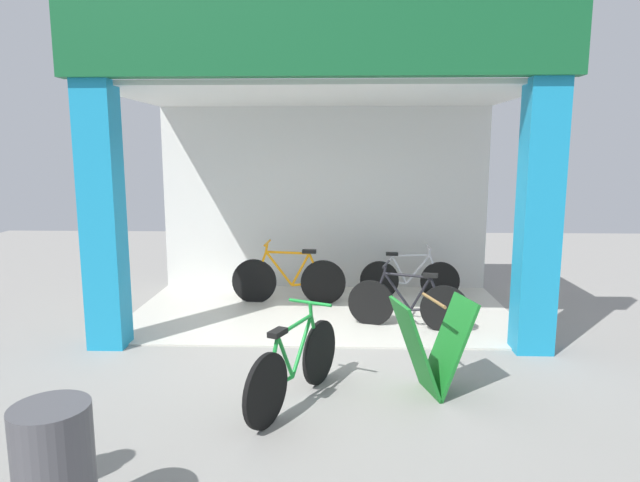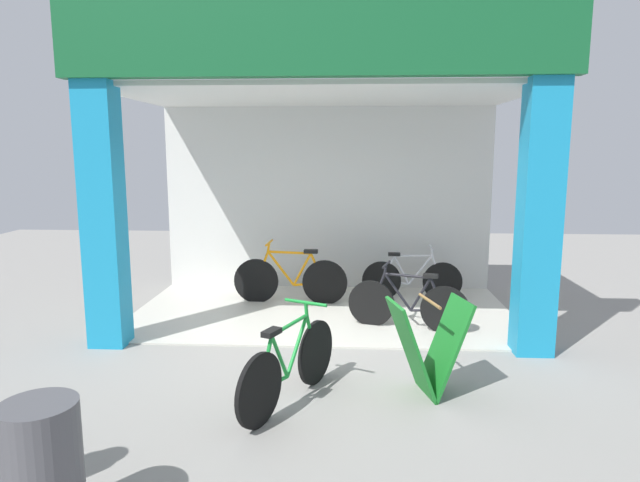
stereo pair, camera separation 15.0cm
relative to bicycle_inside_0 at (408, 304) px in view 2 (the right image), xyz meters
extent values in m
plane|color=gray|center=(-1.13, -0.74, -0.34)|extent=(18.65, 18.65, 0.00)
cube|color=beige|center=(-1.13, 0.73, -0.33)|extent=(5.33, 2.94, 0.02)
cube|color=silver|center=(-1.13, 2.21, 1.18)|extent=(5.33, 0.12, 3.05)
cube|color=#198CBF|center=(-3.58, -0.74, 1.18)|extent=(0.42, 0.36, 3.05)
cube|color=#198CBF|center=(1.33, -0.74, 1.18)|extent=(0.42, 0.36, 3.05)
cube|color=#14592D|center=(-1.13, -0.89, 3.12)|extent=(5.53, 0.20, 0.83)
cube|color=silver|center=(-1.13, 0.73, 2.68)|extent=(5.33, 2.94, 0.06)
cylinder|color=black|center=(0.45, -0.12, -0.04)|extent=(0.60, 0.20, 0.61)
cylinder|color=black|center=(-0.46, 0.13, -0.04)|extent=(0.60, 0.20, 0.61)
cylinder|color=black|center=(0.24, -0.06, -0.06)|extent=(0.41, 0.14, 0.08)
cylinder|color=black|center=(0.15, -0.04, 0.14)|extent=(0.27, 0.10, 0.46)
cylinder|color=black|center=(-0.13, 0.04, 0.15)|extent=(0.37, 0.13, 0.48)
cylinder|color=black|center=(-0.01, 0.00, 0.37)|extent=(0.57, 0.19, 0.05)
cylinder|color=black|center=(0.35, -0.10, 0.16)|extent=(0.20, 0.09, 0.41)
cylinder|color=black|center=(-0.37, 0.10, 0.17)|extent=(0.19, 0.08, 0.42)
cylinder|color=black|center=(-0.29, 0.08, 0.44)|extent=(0.06, 0.05, 0.13)
cylinder|color=black|center=(-0.28, 0.08, 0.50)|extent=(0.14, 0.42, 0.03)
cube|color=black|center=(0.27, -0.07, 0.39)|extent=(0.20, 0.14, 0.05)
cylinder|color=black|center=(-0.26, 1.44, -0.04)|extent=(0.60, 0.06, 0.60)
cylinder|color=black|center=(0.67, 1.42, -0.04)|extent=(0.60, 0.06, 0.60)
cylinder|color=silver|center=(-0.04, 1.44, -0.06)|extent=(0.41, 0.04, 0.08)
cylinder|color=silver|center=(0.05, 1.44, 0.13)|extent=(0.26, 0.04, 0.45)
cylinder|color=silver|center=(0.33, 1.43, 0.14)|extent=(0.37, 0.04, 0.47)
cylinder|color=silver|center=(0.22, 1.43, 0.36)|extent=(0.58, 0.05, 0.05)
cylinder|color=silver|center=(-0.15, 1.44, 0.15)|extent=(0.20, 0.04, 0.40)
cylinder|color=silver|center=(0.58, 1.42, 0.16)|extent=(0.18, 0.04, 0.42)
cylinder|color=silver|center=(0.50, 1.42, 0.42)|extent=(0.05, 0.03, 0.13)
cylinder|color=silver|center=(0.49, 1.42, 0.48)|extent=(0.04, 0.42, 0.03)
cube|color=black|center=(-0.07, 1.44, 0.38)|extent=(0.18, 0.10, 0.05)
cylinder|color=black|center=(-1.12, 1.12, 0.00)|extent=(0.68, 0.07, 0.67)
cylinder|color=black|center=(-2.16, 1.16, 0.00)|extent=(0.68, 0.07, 0.67)
cylinder|color=orange|center=(-1.36, 1.13, -0.03)|extent=(0.45, 0.05, 0.09)
cylinder|color=orange|center=(-1.46, 1.13, 0.19)|extent=(0.30, 0.05, 0.51)
cylinder|color=orange|center=(-1.78, 1.15, 0.20)|extent=(0.42, 0.05, 0.53)
cylinder|color=orange|center=(-1.65, 1.14, 0.44)|extent=(0.65, 0.06, 0.05)
cylinder|color=orange|center=(-1.23, 1.12, 0.21)|extent=(0.22, 0.05, 0.45)
cylinder|color=orange|center=(-2.05, 1.16, 0.22)|extent=(0.20, 0.04, 0.47)
cylinder|color=orange|center=(-1.96, 1.15, 0.52)|extent=(0.06, 0.04, 0.14)
cylinder|color=orange|center=(-1.95, 1.15, 0.59)|extent=(0.05, 0.47, 0.03)
cube|color=black|center=(-1.33, 1.13, 0.46)|extent=(0.21, 0.11, 0.05)
cylinder|color=black|center=(-1.49, -2.60, -0.02)|extent=(0.31, 0.59, 0.64)
cylinder|color=black|center=(-1.07, -1.71, -0.02)|extent=(0.31, 0.59, 0.64)
cylinder|color=#198C33|center=(-1.39, -2.39, -0.05)|extent=(0.21, 0.40, 0.08)
cylinder|color=#198C33|center=(-1.35, -2.31, 0.16)|extent=(0.15, 0.27, 0.48)
cylinder|color=#198C33|center=(-1.22, -2.04, 0.17)|extent=(0.20, 0.37, 0.50)
cylinder|color=#198C33|center=(-1.28, -2.15, 0.40)|extent=(0.29, 0.57, 0.05)
cylinder|color=#198C33|center=(-1.44, -2.51, 0.18)|extent=(0.12, 0.20, 0.43)
cylinder|color=#198C33|center=(-1.12, -1.80, 0.19)|extent=(0.11, 0.19, 0.44)
cylinder|color=#198C33|center=(-1.15, -1.88, 0.47)|extent=(0.05, 0.06, 0.13)
cylinder|color=#198C33|center=(-1.16, -1.89, 0.53)|extent=(0.41, 0.21, 0.03)
cube|color=black|center=(-1.40, -2.42, 0.42)|extent=(0.17, 0.22, 0.05)
cube|color=#197226|center=(-0.17, -1.94, 0.11)|extent=(0.48, 0.56, 0.92)
cube|color=#197226|center=(0.16, -1.86, 0.11)|extent=(0.48, 0.56, 0.92)
cylinder|color=olive|center=(-0.01, -1.90, 0.57)|extent=(0.15, 0.47, 0.03)
cylinder|color=#4C4C51|center=(-2.53, -3.99, 0.08)|extent=(0.45, 0.45, 0.84)
camera|label=1|loc=(-0.90, -6.86, 1.93)|focal=30.80mm
camera|label=2|loc=(-0.75, -6.85, 1.93)|focal=30.80mm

